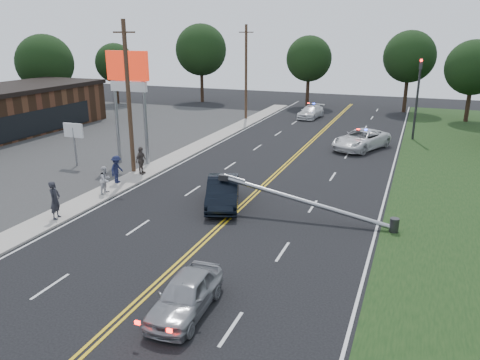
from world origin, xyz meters
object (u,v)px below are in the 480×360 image
at_px(crashed_sedan, 223,192).
at_px(emergency_a, 361,140).
at_px(small_sign, 74,134).
at_px(traffic_signal, 418,92).
at_px(emergency_b, 311,112).
at_px(waiting_sedan, 186,295).
at_px(pylon_sign, 128,80).
at_px(bystander_c, 117,169).
at_px(utility_pole_mid, 129,98).
at_px(bystander_d, 141,160).
at_px(bystander_a, 55,200).
at_px(utility_pole_far, 246,72).
at_px(bystander_b, 105,180).
at_px(fallen_streetlight, 314,204).

bearing_deg(crashed_sedan, emergency_a, 51.36).
relative_size(small_sign, emergency_a, 0.54).
height_order(traffic_signal, emergency_b, traffic_signal).
distance_m(small_sign, crashed_sedan, 13.58).
distance_m(waiting_sedan, emergency_a, 26.32).
relative_size(pylon_sign, small_sign, 2.58).
xyz_separation_m(crashed_sedan, bystander_c, (-7.70, 1.09, 0.20)).
bearing_deg(utility_pole_mid, emergency_b, 75.75).
xyz_separation_m(small_sign, crashed_sedan, (13.00, -3.64, -1.54)).
bearing_deg(crashed_sedan, waiting_sedan, -94.00).
relative_size(emergency_b, bystander_d, 2.57).
xyz_separation_m(small_sign, bystander_d, (5.66, -0.36, -1.29)).
bearing_deg(bystander_d, utility_pole_mid, 68.05).
height_order(small_sign, bystander_d, small_sign).
bearing_deg(traffic_signal, bystander_a, -121.54).
relative_size(crashed_sedan, bystander_a, 2.45).
bearing_deg(utility_pole_far, emergency_b, 28.08).
distance_m(pylon_sign, emergency_a, 18.99).
bearing_deg(traffic_signal, waiting_sedan, -101.44).
bearing_deg(bystander_b, utility_pole_mid, 13.32).
distance_m(utility_pole_mid, crashed_sedan, 9.94).
relative_size(traffic_signal, waiting_sedan, 1.78).
distance_m(utility_pole_far, waiting_sedan, 37.60).
distance_m(bystander_b, bystander_c, 2.02).
bearing_deg(bystander_b, emergency_a, -36.39).
bearing_deg(fallen_streetlight, pylon_sign, 157.78).
height_order(fallen_streetlight, utility_pole_mid, utility_pole_mid).
relative_size(bystander_b, bystander_d, 0.89).
distance_m(crashed_sedan, waiting_sedan, 10.42).
xyz_separation_m(small_sign, traffic_signal, (22.30, 18.00, 1.87)).
xyz_separation_m(traffic_signal, utility_pole_far, (-17.50, 4.00, 0.88)).
distance_m(bystander_c, bystander_d, 2.22).
bearing_deg(bystander_a, bystander_d, -10.98).
distance_m(bystander_b, bystander_d, 4.14).
relative_size(bystander_b, bystander_c, 0.94).
bearing_deg(small_sign, utility_pole_mid, 0.00).
bearing_deg(bystander_b, utility_pole_far, 2.27).
xyz_separation_m(small_sign, emergency_a, (18.41, 12.55, -1.53)).
relative_size(waiting_sedan, bystander_c, 2.26).
relative_size(fallen_streetlight, bystander_d, 5.07).
bearing_deg(bystander_c, fallen_streetlight, -99.37).
xyz_separation_m(traffic_signal, utility_pole_mid, (-17.50, -18.00, 0.88)).
height_order(emergency_a, bystander_c, bystander_c).
distance_m(small_sign, bystander_c, 6.03).
xyz_separation_m(crashed_sedan, bystander_b, (-7.13, -0.85, 0.14)).
bearing_deg(emergency_a, crashed_sedan, -84.81).
bearing_deg(traffic_signal, utility_pole_mid, -134.20).
height_order(traffic_signal, bystander_c, traffic_signal).
height_order(pylon_sign, emergency_a, pylon_sign).
bearing_deg(bystander_a, utility_pole_mid, -5.43).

